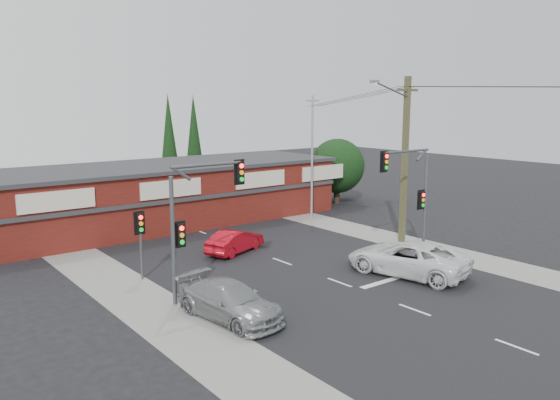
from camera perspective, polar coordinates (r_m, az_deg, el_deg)
ground at (r=26.64m, az=5.83°, el=-8.44°), size 120.00×120.00×0.00m
road_strip at (r=30.27m, az=-0.77°, el=-6.09°), size 14.00×70.00×0.01m
verge_left at (r=26.25m, az=-15.89°, el=-9.05°), size 3.00×70.00×0.02m
verge_right at (r=35.88m, az=10.11°, el=-3.65°), size 3.00×70.00×0.02m
stop_line at (r=28.16m, az=13.16°, el=-7.60°), size 6.50×0.35×0.01m
white_suv at (r=28.02m, az=13.15°, el=-5.93°), size 4.16×6.55×1.68m
silver_suv at (r=22.04m, az=-5.33°, el=-10.44°), size 2.73×5.29×1.47m
red_sedan at (r=31.37m, az=-4.72°, el=-4.30°), size 4.26×2.76×1.33m
lane_dashes at (r=31.33m, az=-2.30°, el=-5.52°), size 0.12×50.35×0.01m
shop_building at (r=39.35m, az=-12.59°, el=0.63°), size 27.30×8.40×4.22m
tree_cluster at (r=46.91m, az=5.79°, el=3.27°), size 5.90×5.10×5.50m
conifer_near at (r=47.21m, az=-11.51°, el=6.31°), size 1.80×1.80×9.25m
conifer_far at (r=50.61m, az=-8.98°, el=6.63°), size 1.80×1.80×9.25m
traffic_mast_left at (r=23.47m, az=-8.87°, el=-1.13°), size 3.77×0.27×5.97m
traffic_mast_right at (r=31.38m, az=13.76°, el=1.56°), size 3.96×0.27×5.97m
pedestal_signal at (r=26.97m, az=-14.40°, el=-3.17°), size 0.55×0.27×3.38m
utility_pole at (r=33.60m, az=12.80°, el=4.65°), size 4.38×0.59×10.00m
steel_pole at (r=40.36m, az=3.37°, el=4.77°), size 1.20×0.16×9.00m
power_lines at (r=30.42m, az=21.32°, el=10.54°), size 2.01×29.00×1.22m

